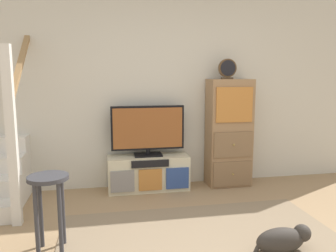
# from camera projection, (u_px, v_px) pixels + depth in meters

# --- Properties ---
(back_wall) EXTENTS (6.40, 0.12, 2.70)m
(back_wall) POSITION_uv_depth(u_px,v_px,m) (167.00, 87.00, 4.58)
(back_wall) COLOR beige
(back_wall) RESTS_ON ground_plane
(area_rug) EXTENTS (2.60, 1.80, 0.01)m
(area_rug) POSITION_uv_depth(u_px,v_px,m) (206.00, 246.00, 2.97)
(area_rug) COLOR #847056
(area_rug) RESTS_ON ground_plane
(media_console) EXTENTS (1.06, 0.38, 0.46)m
(media_console) POSITION_uv_depth(u_px,v_px,m) (148.00, 173.00, 4.43)
(media_console) COLOR beige
(media_console) RESTS_ON ground_plane
(television) EXTENTS (0.95, 0.22, 0.66)m
(television) POSITION_uv_depth(u_px,v_px,m) (148.00, 129.00, 4.37)
(television) COLOR black
(television) RESTS_ON media_console
(side_cabinet) EXTENTS (0.58, 0.38, 1.45)m
(side_cabinet) POSITION_uv_depth(u_px,v_px,m) (229.00, 133.00, 4.57)
(side_cabinet) COLOR #93704C
(side_cabinet) RESTS_ON ground_plane
(desk_clock) EXTENTS (0.24, 0.08, 0.27)m
(desk_clock) POSITION_uv_depth(u_px,v_px,m) (227.00, 69.00, 4.42)
(desk_clock) COLOR #4C3823
(desk_clock) RESTS_ON side_cabinet
(bar_stool_near) EXTENTS (0.34, 0.34, 0.67)m
(bar_stool_near) POSITION_uv_depth(u_px,v_px,m) (49.00, 195.00, 2.84)
(bar_stool_near) COLOR #333338
(bar_stool_near) RESTS_ON ground_plane
(dog) EXTENTS (0.54, 0.22, 0.23)m
(dog) POSITION_uv_depth(u_px,v_px,m) (283.00, 239.00, 2.87)
(dog) COLOR #332D28
(dog) RESTS_ON ground_plane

